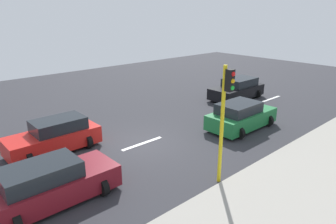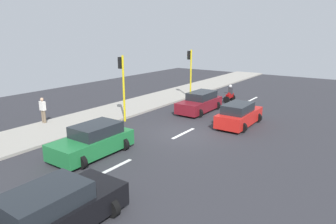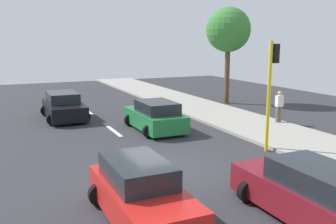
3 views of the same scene
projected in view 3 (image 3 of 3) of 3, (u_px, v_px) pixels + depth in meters
name	position (u px, v px, depth m)	size (l,w,h in m)	color
ground_plane	(162.00, 169.00, 13.61)	(40.00, 60.00, 0.10)	#2D2D33
sidewalk	(308.00, 144.00, 16.44)	(4.00, 60.00, 0.15)	#9E998E
lane_stripe_mid	(162.00, 167.00, 13.60)	(0.20, 2.40, 0.01)	white
lane_stripe_south	(114.00, 131.00, 18.96)	(0.20, 2.40, 0.01)	white
lane_stripe_far_south	(88.00, 111.00, 24.33)	(0.20, 2.40, 0.01)	white
car_maroon	(311.00, 194.00, 9.51)	(2.19, 4.39, 1.52)	maroon
car_green	(155.00, 117.00, 19.06)	(2.32, 4.17, 1.52)	#1E7238
car_red	(141.00, 194.00, 9.50)	(2.12, 4.14, 1.52)	red
car_black	(64.00, 107.00, 21.85)	(2.36, 4.36, 1.52)	black
pedestrian_near_signal	(279.00, 105.00, 20.26)	(0.40, 0.24, 1.69)	#72604C
traffic_light_midblock	(271.00, 80.00, 15.09)	(0.49, 0.24, 4.50)	yellow
street_tree_south	(228.00, 30.00, 26.41)	(3.14, 3.14, 6.81)	brown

